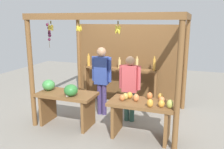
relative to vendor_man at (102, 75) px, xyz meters
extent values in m
plane|color=gray|center=(0.33, 0.00, -0.97)|extent=(12.00, 12.00, 0.00)
cylinder|color=brown|center=(-1.14, -1.05, 0.20)|extent=(0.10, 0.10, 2.35)
cylinder|color=brown|center=(1.80, -1.05, 0.20)|extent=(0.10, 0.10, 2.35)
cylinder|color=brown|center=(-1.14, 1.06, 0.20)|extent=(0.10, 0.10, 2.35)
cylinder|color=brown|center=(1.80, 1.06, 0.20)|extent=(0.10, 0.10, 2.35)
cube|color=brown|center=(0.33, -1.05, 1.31)|extent=(3.04, 0.12, 0.12)
cube|color=brown|center=(-1.14, 0.00, 1.31)|extent=(0.12, 2.21, 0.12)
cube|color=brown|center=(1.80, 0.00, 1.31)|extent=(0.12, 2.21, 0.12)
cube|color=brown|center=(0.33, 1.08, 0.08)|extent=(2.94, 0.04, 2.11)
cylinder|color=brown|center=(0.70, -0.91, 1.20)|extent=(0.02, 0.02, 0.06)
ellipsoid|color=yellow|center=(0.73, -0.91, 1.09)|extent=(0.04, 0.09, 0.14)
ellipsoid|color=yellow|center=(0.72, -0.89, 1.09)|extent=(0.07, 0.07, 0.14)
ellipsoid|color=yellow|center=(0.70, -0.88, 1.09)|extent=(0.08, 0.04, 0.14)
ellipsoid|color=yellow|center=(0.69, -0.90, 1.08)|extent=(0.07, 0.07, 0.14)
ellipsoid|color=yellow|center=(0.66, -0.91, 1.08)|extent=(0.04, 0.07, 0.14)
ellipsoid|color=yellow|center=(0.68, -0.93, 1.11)|extent=(0.06, 0.07, 0.14)
ellipsoid|color=yellow|center=(0.70, -0.95, 1.10)|extent=(0.09, 0.04, 0.14)
ellipsoid|color=yellow|center=(0.72, -0.94, 1.07)|extent=(0.05, 0.05, 0.14)
cylinder|color=brown|center=(-0.03, -0.99, 1.20)|extent=(0.02, 0.02, 0.06)
ellipsoid|color=gold|center=(0.01, -0.99, 1.10)|extent=(0.04, 0.07, 0.11)
ellipsoid|color=gold|center=(-0.01, -0.97, 1.09)|extent=(0.06, 0.06, 0.11)
ellipsoid|color=gold|center=(-0.03, -0.95, 1.12)|extent=(0.07, 0.04, 0.11)
ellipsoid|color=gold|center=(-0.07, -0.96, 1.11)|extent=(0.06, 0.06, 0.11)
ellipsoid|color=gold|center=(-0.07, -0.99, 1.10)|extent=(0.04, 0.07, 0.11)
ellipsoid|color=gold|center=(-0.05, -1.01, 1.10)|extent=(0.05, 0.05, 0.11)
ellipsoid|color=gold|center=(-0.04, -1.03, 1.10)|extent=(0.06, 0.04, 0.11)
ellipsoid|color=gold|center=(-0.01, -1.02, 1.09)|extent=(0.05, 0.05, 0.11)
cylinder|color=brown|center=(-0.70, -0.90, 1.20)|extent=(0.02, 0.02, 0.06)
ellipsoid|color=gold|center=(-0.67, -0.90, 1.09)|extent=(0.04, 0.08, 0.12)
ellipsoid|color=gold|center=(-0.68, -0.88, 1.10)|extent=(0.06, 0.07, 0.12)
ellipsoid|color=gold|center=(-0.69, -0.86, 1.10)|extent=(0.06, 0.04, 0.12)
ellipsoid|color=gold|center=(-0.72, -0.87, 1.11)|extent=(0.07, 0.06, 0.12)
ellipsoid|color=gold|center=(-0.74, -0.90, 1.10)|extent=(0.04, 0.06, 0.12)
ellipsoid|color=gold|center=(-0.72, -0.93, 1.11)|extent=(0.05, 0.05, 0.12)
ellipsoid|color=gold|center=(-0.69, -0.92, 1.10)|extent=(0.08, 0.04, 0.12)
ellipsoid|color=gold|center=(-0.66, -0.93, 1.09)|extent=(0.07, 0.07, 0.12)
cylinder|color=#4C422D|center=(-0.86, -0.75, 0.96)|extent=(0.01, 0.01, 0.55)
sphere|color=#47142D|center=(-0.89, -0.73, 1.15)|extent=(0.07, 0.07, 0.07)
sphere|color=#511938|center=(-0.86, -0.73, 1.09)|extent=(0.06, 0.06, 0.06)
sphere|color=#601E42|center=(-0.84, -0.76, 1.03)|extent=(0.06, 0.06, 0.06)
sphere|color=#511938|center=(-0.86, -0.73, 0.98)|extent=(0.07, 0.07, 0.07)
sphere|color=#511938|center=(-0.83, -0.76, 0.94)|extent=(0.07, 0.07, 0.07)
sphere|color=#511938|center=(-0.86, -0.74, 0.86)|extent=(0.06, 0.06, 0.06)
cube|color=brown|center=(-0.47, -0.79, -0.28)|extent=(1.23, 0.64, 0.06)
cube|color=brown|center=(-0.97, -0.79, -0.64)|extent=(0.06, 0.58, 0.66)
cube|color=brown|center=(0.02, -0.79, -0.64)|extent=(0.06, 0.58, 0.66)
ellipsoid|color=#429347|center=(-0.95, -0.74, -0.14)|extent=(0.37, 0.37, 0.24)
ellipsoid|color=#2D7533|center=(-0.29, -0.93, -0.13)|extent=(0.29, 0.29, 0.24)
cylinder|color=white|center=(-0.35, -0.97, -0.21)|extent=(0.07, 0.07, 0.09)
cube|color=brown|center=(1.14, -0.79, -0.28)|extent=(1.23, 0.64, 0.06)
cube|color=brown|center=(0.65, -0.79, -0.64)|extent=(0.06, 0.58, 0.66)
cube|color=brown|center=(1.63, -0.79, -0.64)|extent=(0.06, 0.58, 0.66)
ellipsoid|color=gold|center=(0.87, -0.67, -0.19)|extent=(0.15, 0.15, 0.13)
ellipsoid|color=#A8B24C|center=(1.68, -0.95, -0.18)|extent=(0.16, 0.16, 0.16)
ellipsoid|color=gold|center=(1.45, -0.53, -0.19)|extent=(0.14, 0.14, 0.12)
ellipsoid|color=#E07F47|center=(1.50, -0.71, -0.20)|extent=(0.14, 0.14, 0.12)
ellipsoid|color=#E07F47|center=(1.03, -0.80, -0.18)|extent=(0.14, 0.14, 0.15)
ellipsoid|color=gold|center=(1.34, -1.01, -0.18)|extent=(0.15, 0.15, 0.15)
ellipsoid|color=#B79E47|center=(0.81, -0.77, -0.19)|extent=(0.11, 0.11, 0.13)
ellipsoid|color=gold|center=(1.53, -0.95, -0.19)|extent=(0.15, 0.15, 0.14)
ellipsoid|color=#CC7038|center=(1.25, -0.58, -0.19)|extent=(0.13, 0.13, 0.14)
ellipsoid|color=#CC7038|center=(0.78, -0.86, -0.19)|extent=(0.13, 0.13, 0.12)
cube|color=brown|center=(-0.77, 0.79, -0.47)|extent=(0.05, 0.20, 1.00)
cube|color=brown|center=(1.14, 0.79, -0.47)|extent=(0.05, 0.20, 1.00)
cube|color=brown|center=(0.18, 0.79, 0.01)|extent=(1.91, 0.22, 0.04)
cylinder|color=gold|center=(-0.70, 0.79, 0.17)|extent=(0.08, 0.08, 0.27)
cylinder|color=gold|center=(-0.70, 0.79, 0.33)|extent=(0.03, 0.03, 0.06)
cylinder|color=gold|center=(-0.27, 0.79, 0.16)|extent=(0.06, 0.06, 0.25)
cylinder|color=gold|center=(-0.27, 0.79, 0.31)|extent=(0.03, 0.03, 0.06)
cylinder|color=#D8B266|center=(0.18, 0.79, 0.14)|extent=(0.07, 0.07, 0.22)
cylinder|color=#D8B266|center=(0.18, 0.79, 0.28)|extent=(0.03, 0.03, 0.06)
cylinder|color=#D8B266|center=(0.64, 0.79, 0.16)|extent=(0.07, 0.07, 0.27)
cylinder|color=#D8B266|center=(0.64, 0.79, 0.33)|extent=(0.03, 0.03, 0.06)
cylinder|color=gold|center=(1.08, 0.79, 0.18)|extent=(0.07, 0.07, 0.29)
cylinder|color=gold|center=(1.08, 0.79, 0.35)|extent=(0.03, 0.03, 0.06)
cylinder|color=#3E3160|center=(-0.06, 0.00, -0.59)|extent=(0.11, 0.11, 0.76)
cylinder|color=#3E3160|center=(0.06, 0.00, -0.59)|extent=(0.11, 0.11, 0.76)
cube|color=#2D428C|center=(0.00, 0.00, 0.11)|extent=(0.32, 0.19, 0.64)
cylinder|color=#2D428C|center=(-0.20, 0.00, 0.14)|extent=(0.08, 0.08, 0.58)
cylinder|color=#2D428C|center=(0.20, 0.00, 0.14)|extent=(0.08, 0.08, 0.58)
sphere|color=#997051|center=(0.00, 0.00, 0.54)|extent=(0.22, 0.22, 0.22)
cylinder|color=#2E5549|center=(0.66, -0.14, -0.63)|extent=(0.11, 0.11, 0.69)
cylinder|color=#2E5549|center=(0.78, -0.14, -0.63)|extent=(0.11, 0.11, 0.69)
cube|color=#BF474C|center=(0.72, -0.14, 0.01)|extent=(0.32, 0.19, 0.58)
cylinder|color=#BF474C|center=(0.52, -0.14, 0.04)|extent=(0.08, 0.08, 0.52)
cylinder|color=#BF474C|center=(0.92, -0.14, 0.04)|extent=(0.08, 0.08, 0.52)
sphere|color=tan|center=(0.72, -0.14, 0.40)|extent=(0.20, 0.20, 0.20)
camera|label=1|loc=(2.05, -4.97, 1.26)|focal=38.09mm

